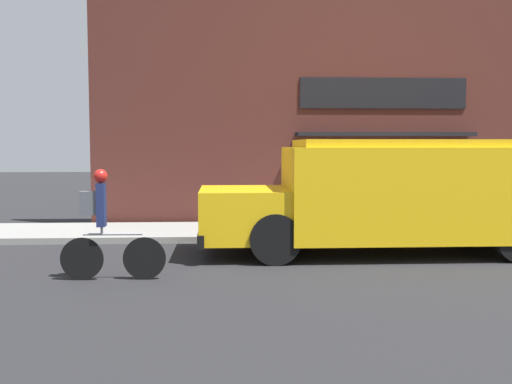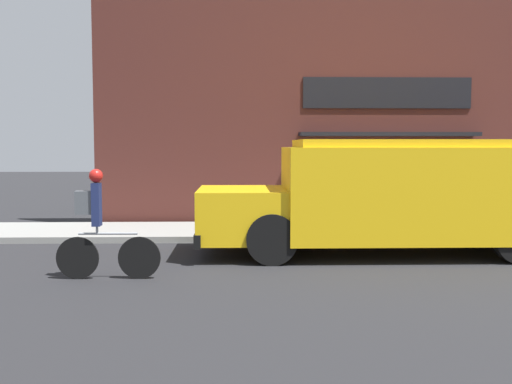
% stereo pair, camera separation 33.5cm
% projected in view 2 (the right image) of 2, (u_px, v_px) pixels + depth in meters
% --- Properties ---
extents(ground_plane, '(70.00, 70.00, 0.00)m').
position_uv_depth(ground_plane, '(399.00, 242.00, 12.80)').
color(ground_plane, '#232326').
extents(sidewalk, '(28.00, 2.52, 0.14)m').
position_uv_depth(sidewalk, '(384.00, 231.00, 14.05)').
color(sidewalk, gray).
rests_on(sidewalk, ground_plane).
extents(storefront, '(14.15, 0.73, 5.97)m').
position_uv_depth(storefront, '(372.00, 110.00, 15.32)').
color(storefront, '#4C231E').
rests_on(storefront, ground_plane).
extents(school_bus, '(7.00, 2.70, 2.17)m').
position_uv_depth(school_bus, '(402.00, 194.00, 11.29)').
color(school_bus, yellow).
rests_on(school_bus, ground_plane).
extents(cyclist, '(1.61, 0.21, 1.71)m').
position_uv_depth(cyclist, '(100.00, 226.00, 9.21)').
color(cyclist, black).
rests_on(cyclist, ground_plane).
extents(trash_bin, '(0.59, 0.59, 0.77)m').
position_uv_depth(trash_bin, '(483.00, 209.00, 14.58)').
color(trash_bin, slate).
rests_on(trash_bin, sidewalk).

